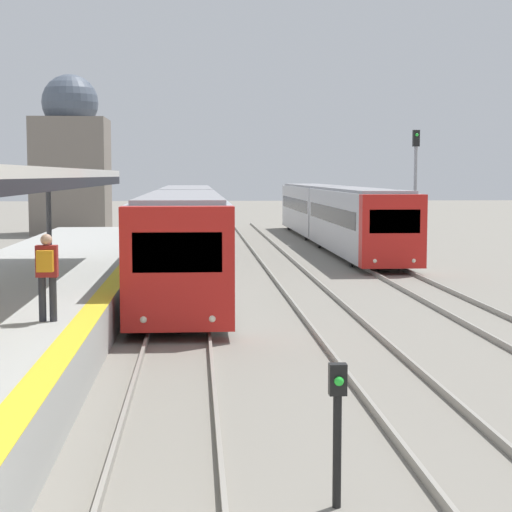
% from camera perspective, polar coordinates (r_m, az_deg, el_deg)
% --- Properties ---
extents(person_on_platform, '(0.40, 0.40, 1.66)m').
position_cam_1_polar(person_on_platform, '(16.56, -13.78, -0.91)').
color(person_on_platform, '#2D2D33').
rests_on(person_on_platform, station_platform).
extents(train_near, '(2.59, 30.29, 3.22)m').
position_cam_1_polar(train_near, '(34.28, -4.74, 2.03)').
color(train_near, red).
rests_on(train_near, ground_plane).
extents(train_far, '(2.50, 29.62, 3.19)m').
position_cam_1_polar(train_far, '(47.11, 5.10, 2.93)').
color(train_far, red).
rests_on(train_far, ground_plane).
extents(signal_post_near, '(0.20, 0.21, 1.68)m').
position_cam_1_polar(signal_post_near, '(9.92, 5.45, -10.71)').
color(signal_post_near, black).
rests_on(signal_post_near, ground_plane).
extents(signal_mast_far, '(0.28, 0.29, 5.72)m').
position_cam_1_polar(signal_mast_far, '(37.50, 10.58, 4.94)').
color(signal_mast_far, gray).
rests_on(signal_mast_far, ground_plane).
extents(distant_domed_building, '(4.69, 4.69, 10.22)m').
position_cam_1_polar(distant_domed_building, '(56.73, -12.22, 6.28)').
color(distant_domed_building, slate).
rests_on(distant_domed_building, ground_plane).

